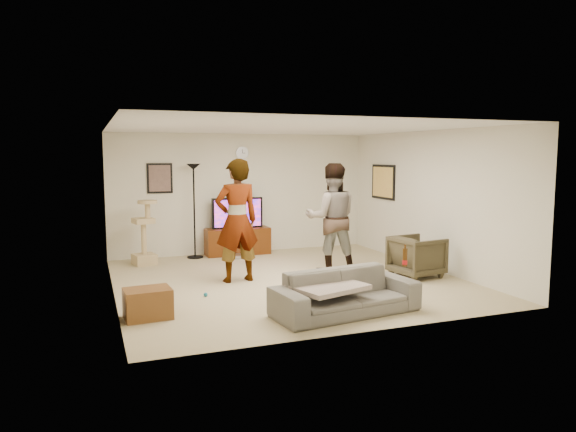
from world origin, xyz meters
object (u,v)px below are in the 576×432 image
object	(u,v)px
cat_tree	(144,232)
sofa	(346,293)
tv_stand	(238,241)
floor_lamp	(194,211)
person_left	(237,221)
side_table	(148,303)
armchair	(417,256)
tv	(237,213)
beer_bottle	(405,257)
person_right	(332,218)

from	to	relation	value
cat_tree	sofa	bearing A→B (deg)	-62.78
tv_stand	floor_lamp	xyz separation A→B (m)	(-0.90, -0.05, 0.67)
sofa	person_left	bearing A→B (deg)	103.35
side_table	sofa	bearing A→B (deg)	-16.47
cat_tree	side_table	xyz separation A→B (m)	(-0.30, -3.44, -0.42)
armchair	side_table	size ratio (longest dim) A/B	1.33
tv	armchair	size ratio (longest dim) A/B	1.39
cat_tree	armchair	distance (m)	5.02
armchair	tv_stand	bearing A→B (deg)	29.32
beer_bottle	armchair	distance (m)	1.96
floor_lamp	cat_tree	world-z (taller)	floor_lamp
tv_stand	person_left	world-z (taller)	person_left
tv	floor_lamp	bearing A→B (deg)	-176.94
person_left	sofa	size ratio (longest dim) A/B	1.04
floor_lamp	armchair	distance (m)	4.43
beer_bottle	tv_stand	bearing A→B (deg)	103.72
person_left	floor_lamp	bearing A→B (deg)	-88.32
cat_tree	person_right	xyz separation A→B (m)	(3.05, -1.80, 0.35)
floor_lamp	person_right	world-z (taller)	person_right
side_table	beer_bottle	bearing A→B (deg)	-12.21
person_left	person_right	xyz separation A→B (m)	(1.76, 0.11, -0.04)
cat_tree	tv	bearing A→B (deg)	10.83
tv	side_table	world-z (taller)	tv
tv_stand	person_left	size ratio (longest dim) A/B	0.66
person_left	side_table	xyz separation A→B (m)	(-1.59, -1.52, -0.81)
cat_tree	beer_bottle	xyz separation A→B (m)	(3.03, -4.16, 0.08)
tv	armchair	world-z (taller)	tv
person_left	beer_bottle	distance (m)	2.86
person_left	person_right	distance (m)	1.76
person_right	sofa	size ratio (longest dim) A/B	0.99
cat_tree	sofa	xyz separation A→B (m)	(2.14, -4.16, -0.33)
person_left	armchair	xyz separation A→B (m)	(2.95, -0.75, -0.66)
tv	beer_bottle	size ratio (longest dim) A/B	4.27
tv_stand	sofa	bearing A→B (deg)	-87.30
tv	armchair	distance (m)	3.85
cat_tree	side_table	size ratio (longest dim) A/B	2.14
person_right	armchair	world-z (taller)	person_right
beer_bottle	side_table	distance (m)	3.44
floor_lamp	side_table	bearing A→B (deg)	-109.41
tv_stand	cat_tree	size ratio (longest dim) A/B	1.08
armchair	person_right	bearing A→B (deg)	46.02
tv_stand	sofa	size ratio (longest dim) A/B	0.68
person_left	sofa	xyz separation A→B (m)	(0.84, -2.24, -0.72)
tv_stand	side_table	xyz separation A→B (m)	(-2.22, -3.80, -0.08)
person_right	sofa	xyz separation A→B (m)	(-0.91, -2.36, -0.68)
floor_lamp	side_table	xyz separation A→B (m)	(-1.32, -3.76, -0.75)
side_table	armchair	bearing A→B (deg)	9.65
cat_tree	side_table	distance (m)	3.47
tv	person_right	distance (m)	2.44
cat_tree	side_table	bearing A→B (deg)	-94.98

